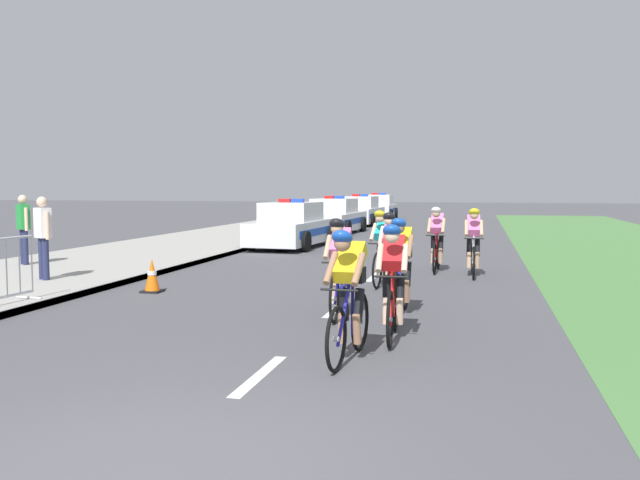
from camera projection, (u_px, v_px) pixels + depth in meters
name	position (u px, v px, depth m)	size (l,w,h in m)	color
ground_plane	(144.00, 476.00, 4.68)	(160.00, 160.00, 0.00)	#4C4C51
sidewalk_slab	(148.00, 252.00, 19.90)	(5.01, 60.00, 0.12)	#A3A099
kerb_edge	(226.00, 254.00, 19.35)	(0.16, 60.00, 0.13)	#9E9E99
lane_markings_centre	(358.00, 290.00, 12.98)	(0.14, 21.60, 0.01)	white
cyclist_lead	(349.00, 293.00, 7.67)	(0.44, 1.72, 1.56)	black
cyclist_second	(393.00, 280.00, 8.76)	(0.43, 1.72, 1.56)	black
cyclist_third	(340.00, 266.00, 10.29)	(0.42, 1.72, 1.56)	black
cyclist_fourth	(401.00, 265.00, 10.44)	(0.42, 1.72, 1.56)	black
cyclist_fifth	(391.00, 252.00, 12.58)	(0.42, 1.72, 1.56)	black
cyclist_sixth	(383.00, 247.00, 13.56)	(0.45, 1.72, 1.56)	black
cyclist_seventh	(473.00, 241.00, 14.86)	(0.42, 1.72, 1.56)	black
cyclist_eighth	(437.00, 238.00, 15.73)	(0.42, 1.72, 1.56)	black
police_car_nearest	(292.00, 227.00, 22.02)	(2.23, 4.51, 1.59)	silver
police_car_second	(335.00, 217.00, 28.57)	(2.20, 4.50, 1.59)	white
police_car_third	(360.00, 212.00, 34.71)	(2.14, 4.47, 1.59)	silver
police_car_furthest	(379.00, 208.00, 41.11)	(2.04, 4.42, 1.59)	white
traffic_cone_mid	(152.00, 276.00, 12.74)	(0.36, 0.36, 0.64)	black
spectator_closest	(43.00, 232.00, 13.54)	(0.49, 0.38, 1.68)	#23284C
spectator_middle	(23.00, 225.00, 16.17)	(0.47, 0.39, 1.68)	#23284C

